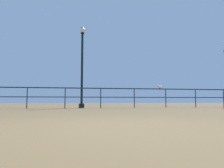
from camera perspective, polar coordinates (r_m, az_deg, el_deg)
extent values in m
plane|color=brown|center=(2.73, -3.12, -12.39)|extent=(60.00, 60.00, 0.00)
cube|color=black|center=(9.92, -8.25, -1.19)|extent=(22.65, 0.05, 0.05)
cube|color=black|center=(9.90, -8.28, -3.74)|extent=(22.65, 0.04, 0.04)
cylinder|color=black|center=(10.15, -23.23, -3.71)|extent=(0.04, 0.04, 0.98)
cylinder|color=black|center=(9.91, -13.34, -3.95)|extent=(0.04, 0.04, 0.98)
cylinder|color=black|center=(9.96, -3.26, -4.08)|extent=(0.04, 0.04, 0.98)
cylinder|color=black|center=(10.32, 6.41, -4.08)|extent=(0.04, 0.04, 0.98)
cylinder|color=black|center=(10.95, 15.20, -3.98)|extent=(0.04, 0.04, 0.98)
cylinder|color=black|center=(11.80, 22.88, -3.82)|extent=(0.04, 0.04, 0.98)
cylinder|color=black|center=(12.83, 29.43, -3.63)|extent=(0.04, 0.04, 0.98)
cylinder|color=black|center=(10.18, -8.75, -6.19)|extent=(0.28, 0.28, 0.22)
cylinder|color=black|center=(10.31, -8.62, 4.52)|extent=(0.11, 0.11, 3.61)
cylinder|color=black|center=(10.76, -8.49, 14.21)|extent=(0.18, 0.18, 0.06)
sphere|color=silver|center=(10.81, -8.48, 15.05)|extent=(0.27, 0.27, 0.27)
cone|color=black|center=(10.88, -8.47, 15.97)|extent=(0.14, 0.14, 0.10)
ellipsoid|color=silver|center=(10.85, 13.71, -0.89)|extent=(0.28, 0.31, 0.15)
ellipsoid|color=#96969D|center=(10.85, 13.71, -0.77)|extent=(0.23, 0.27, 0.05)
sphere|color=silver|center=(10.92, 13.17, -0.58)|extent=(0.12, 0.12, 0.12)
cone|color=yellow|center=(10.96, 12.83, -0.60)|extent=(0.07, 0.07, 0.05)
cube|color=#96969D|center=(10.77, 14.37, -0.81)|extent=(0.11, 0.11, 0.02)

